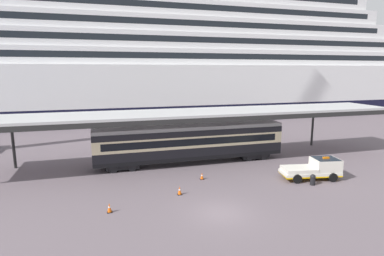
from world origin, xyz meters
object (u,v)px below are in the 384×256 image
object	(u,v)px
service_truck	(316,168)
traffic_cone_mid	(180,190)
train_carriage	(191,142)
quay_bollard	(313,179)
traffic_cone_far	(109,208)
traffic_cone_near	(202,176)
cruise_ship	(106,61)

from	to	relation	value
service_truck	traffic_cone_mid	size ratio (longest dim) A/B	7.70
train_carriage	traffic_cone_mid	bearing A→B (deg)	-111.98
traffic_cone_mid	quay_bollard	world-z (taller)	quay_bollard
traffic_cone_far	traffic_cone_mid	bearing A→B (deg)	17.40
traffic_cone_mid	train_carriage	bearing A→B (deg)	68.02
service_truck	train_carriage	bearing A→B (deg)	140.32
quay_bollard	traffic_cone_near	bearing A→B (deg)	155.15
cruise_ship	traffic_cone_mid	world-z (taller)	cruise_ship
quay_bollard	service_truck	bearing A→B (deg)	46.29
traffic_cone_near	quay_bollard	xyz separation A→B (m)	(8.74, -4.05, 0.21)
cruise_ship	service_truck	world-z (taller)	cruise_ship
cruise_ship	service_truck	distance (m)	51.76
train_carriage	service_truck	size ratio (longest dim) A/B	3.66
traffic_cone_near	train_carriage	bearing A→B (deg)	85.06
service_truck	traffic_cone_far	size ratio (longest dim) A/B	7.98
train_carriage	cruise_ship	bearing A→B (deg)	100.56
traffic_cone_near	traffic_cone_far	world-z (taller)	traffic_cone_far
train_carriage	quay_bollard	distance (m)	12.55
train_carriage	service_truck	xyz separation A→B (m)	(9.56, -7.93, -1.31)
service_truck	traffic_cone_mid	xyz separation A→B (m)	(-12.84, -0.19, -0.64)
cruise_ship	service_truck	bearing A→B (deg)	-70.41
traffic_cone_near	quay_bollard	distance (m)	9.64
cruise_ship	traffic_cone_far	bearing A→B (deg)	-91.55
train_carriage	traffic_cone_far	xyz separation A→B (m)	(-8.75, -9.83, -1.96)
cruise_ship	traffic_cone_near	size ratio (longest dim) A/B	231.13
train_carriage	traffic_cone_far	bearing A→B (deg)	-131.67
train_carriage	service_truck	world-z (taller)	train_carriage
traffic_cone_mid	service_truck	bearing A→B (deg)	0.84
cruise_ship	train_carriage	distance (m)	41.55
traffic_cone_mid	traffic_cone_far	distance (m)	5.74
train_carriage	quay_bollard	world-z (taller)	train_carriage
traffic_cone_near	quay_bollard	size ratio (longest dim) A/B	0.66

